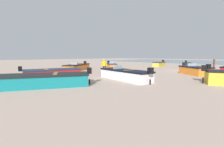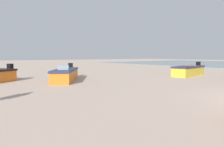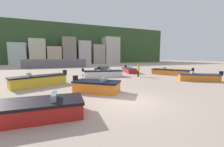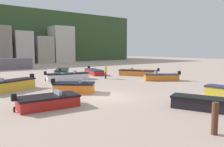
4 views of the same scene
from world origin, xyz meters
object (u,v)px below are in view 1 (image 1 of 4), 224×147
boat_teal_4 (45,80)px  mooring_post_near_water (214,64)px  boat_orange_1 (111,66)px  beach_walker_foreground (104,65)px  boat_orange_3 (195,70)px  boat_yellow_5 (159,64)px  boat_white_6 (124,74)px  boat_black_8 (187,65)px  boat_red_0 (53,73)px  boat_orange_10 (77,67)px

boat_teal_4 → mooring_post_near_water: size_ratio=3.89×
boat_orange_1 → beach_walker_foreground: size_ratio=2.45×
boat_orange_3 → mooring_post_near_water: 11.83m
boat_yellow_5 → boat_white_6: 17.48m
boat_black_8 → beach_walker_foreground: size_ratio=2.94×
boat_orange_3 → mooring_post_near_water: mooring_post_near_water is taller
boat_teal_4 → boat_yellow_5: bearing=-51.7°
boat_white_6 → boat_black_8: bearing=12.6°
boat_red_0 → boat_orange_3: size_ratio=1.43×
boat_orange_1 → boat_yellow_5: boat_yellow_5 is taller
boat_red_0 → boat_yellow_5: size_ratio=1.22×
boat_orange_3 → boat_white_6: size_ratio=0.68×
beach_walker_foreground → boat_orange_10: bearing=134.5°
boat_orange_3 → beach_walker_foreground: bearing=167.4°
boat_white_6 → boat_orange_10: bearing=88.6°
boat_orange_10 → beach_walker_foreground: (-5.46, 0.14, 0.54)m
boat_teal_4 → mooring_post_near_water: 25.35m
beach_walker_foreground → boat_teal_4: bearing=-114.8°
boat_yellow_5 → boat_black_8: 4.62m
boat_orange_10 → beach_walker_foreground: size_ratio=3.27×
boat_white_6 → beach_walker_foreground: (4.28, -1.78, 0.53)m
boat_red_0 → boat_white_6: 6.60m
boat_teal_4 → boat_white_6: boat_white_6 is taller
boat_black_8 → boat_orange_10: boat_orange_10 is taller
boat_yellow_5 → boat_orange_10: size_ratio=0.80×
boat_white_6 → boat_black_8: size_ratio=1.12×
boat_teal_4 → beach_walker_foreground: 7.76m
boat_orange_1 → boat_orange_3: 11.58m
mooring_post_near_water → beach_walker_foreground: beach_walker_foreground is taller
boat_orange_1 → boat_orange_3: boat_orange_3 is taller
boat_red_0 → boat_yellow_5: bearing=102.4°
boat_yellow_5 → boat_black_8: boat_yellow_5 is taller
boat_orange_1 → boat_teal_4: (-6.81, 12.61, 0.00)m
beach_walker_foreground → boat_red_0: bearing=-150.0°
boat_orange_3 → boat_white_6: 8.21m
boat_orange_1 → boat_teal_4: 14.33m
boat_red_0 → boat_black_8: size_ratio=1.08×
boat_red_0 → boat_white_6: size_ratio=0.97×
boat_white_6 → boat_black_8: 17.50m
boat_yellow_5 → boat_black_8: size_ratio=0.89×
boat_white_6 → mooring_post_near_water: 19.62m
boat_black_8 → boat_orange_10: bearing=37.0°
boat_orange_1 → boat_yellow_5: bearing=-164.0°
boat_orange_1 → boat_orange_10: (1.20, 5.15, 0.00)m
boat_teal_4 → boat_white_6: 5.80m
boat_red_0 → mooring_post_near_water: 24.17m
boat_orange_10 → mooring_post_near_water: size_ratio=3.83×
boat_red_0 → boat_orange_1: size_ratio=1.30×
boat_orange_3 → boat_teal_4: boat_orange_3 is taller
mooring_post_near_water → beach_walker_foreground: 18.94m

